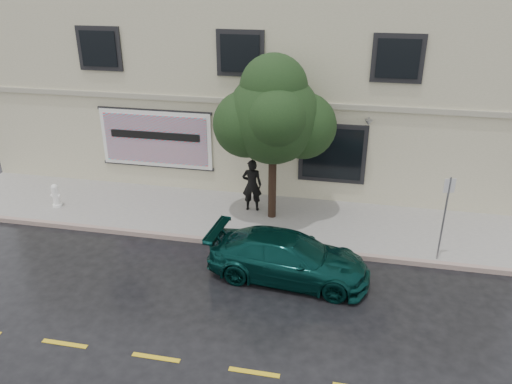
% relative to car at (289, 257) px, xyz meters
% --- Properties ---
extents(ground, '(90.00, 90.00, 0.00)m').
position_rel_car_xyz_m(ground, '(-2.40, -0.15, -0.64)').
color(ground, black).
rests_on(ground, ground).
extents(sidewalk, '(20.00, 3.50, 0.15)m').
position_rel_car_xyz_m(sidewalk, '(-2.40, 3.10, -0.56)').
color(sidewalk, '#9F9C96').
rests_on(sidewalk, ground).
extents(curb, '(20.00, 0.18, 0.16)m').
position_rel_car_xyz_m(curb, '(-2.40, 1.35, -0.56)').
color(curb, gray).
rests_on(curb, ground).
extents(road_marking, '(19.00, 0.12, 0.01)m').
position_rel_car_xyz_m(road_marking, '(-2.40, -3.65, -0.63)').
color(road_marking, gold).
rests_on(road_marking, ground).
extents(building, '(20.00, 8.12, 7.00)m').
position_rel_car_xyz_m(building, '(-2.40, 8.85, 2.86)').
color(building, beige).
rests_on(building, ground).
extents(billboard, '(4.30, 0.16, 2.20)m').
position_rel_car_xyz_m(billboard, '(-5.60, 4.77, 1.41)').
color(billboard, white).
rests_on(billboard, ground).
extents(car, '(4.54, 2.33, 1.28)m').
position_rel_car_xyz_m(car, '(0.00, 0.00, 0.00)').
color(car, '#072F2C').
rests_on(car, ground).
extents(pedestrian, '(0.71, 0.51, 1.83)m').
position_rel_car_xyz_m(pedestrian, '(-1.77, 3.60, 0.43)').
color(pedestrian, black).
rests_on(pedestrian, sidewalk).
extents(umbrella, '(1.46, 1.46, 0.82)m').
position_rel_car_xyz_m(umbrella, '(-1.77, 3.60, 1.75)').
color(umbrella, black).
rests_on(umbrella, pedestrian).
extents(street_tree, '(2.89, 2.89, 4.86)m').
position_rel_car_xyz_m(street_tree, '(-1.01, 3.23, 2.91)').
color(street_tree, '#311F15').
rests_on(street_tree, sidewalk).
extents(fire_hydrant, '(0.34, 0.32, 0.83)m').
position_rel_car_xyz_m(fire_hydrant, '(-8.49, 2.49, -0.08)').
color(fire_hydrant, white).
rests_on(fire_hydrant, sidewalk).
extents(sign_pole, '(0.31, 0.10, 2.54)m').
position_rel_car_xyz_m(sign_pole, '(4.09, 1.55, 1.04)').
color(sign_pole, gray).
rests_on(sign_pole, sidewalk).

